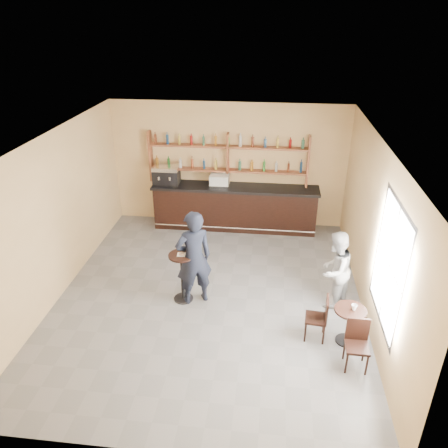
# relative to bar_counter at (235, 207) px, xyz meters

# --- Properties ---
(floor) EXTENTS (7.00, 7.00, 0.00)m
(floor) POSITION_rel_bar_counter_xyz_m (-0.21, -3.15, -0.58)
(floor) COLOR slate
(floor) RESTS_ON ground
(ceiling) EXTENTS (7.00, 7.00, 0.00)m
(ceiling) POSITION_rel_bar_counter_xyz_m (-0.21, -3.15, 2.62)
(ceiling) COLOR white
(ceiling) RESTS_ON wall_back
(wall_back) EXTENTS (7.00, 0.00, 7.00)m
(wall_back) POSITION_rel_bar_counter_xyz_m (-0.21, 0.35, 1.02)
(wall_back) COLOR #DAB47C
(wall_back) RESTS_ON floor
(wall_front) EXTENTS (7.00, 0.00, 7.00)m
(wall_front) POSITION_rel_bar_counter_xyz_m (-0.21, -6.65, 1.02)
(wall_front) COLOR #DAB47C
(wall_front) RESTS_ON floor
(wall_left) EXTENTS (0.00, 7.00, 7.00)m
(wall_left) POSITION_rel_bar_counter_xyz_m (-3.21, -3.15, 1.02)
(wall_left) COLOR #DAB47C
(wall_left) RESTS_ON floor
(wall_right) EXTENTS (0.00, 7.00, 7.00)m
(wall_right) POSITION_rel_bar_counter_xyz_m (2.79, -3.15, 1.02)
(wall_right) COLOR #DAB47C
(wall_right) RESTS_ON floor
(window_pane) EXTENTS (0.00, 2.00, 2.00)m
(window_pane) POSITION_rel_bar_counter_xyz_m (2.78, -4.35, 1.12)
(window_pane) COLOR white
(window_pane) RESTS_ON wall_right
(window_frame) EXTENTS (0.04, 1.70, 2.10)m
(window_frame) POSITION_rel_bar_counter_xyz_m (2.77, -4.35, 1.12)
(window_frame) COLOR black
(window_frame) RESTS_ON wall_right
(shelf_unit) EXTENTS (4.00, 0.26, 1.40)m
(shelf_unit) POSITION_rel_bar_counter_xyz_m (-0.21, 0.22, 1.23)
(shelf_unit) COLOR brown
(shelf_unit) RESTS_ON wall_back
(liquor_bottles) EXTENTS (3.68, 0.10, 1.00)m
(liquor_bottles) POSITION_rel_bar_counter_xyz_m (-0.21, 0.22, 1.40)
(liquor_bottles) COLOR #8C5919
(liquor_bottles) RESTS_ON shelf_unit
(bar_counter) EXTENTS (4.25, 0.83, 1.15)m
(bar_counter) POSITION_rel_bar_counter_xyz_m (0.00, 0.00, 0.00)
(bar_counter) COLOR black
(bar_counter) RESTS_ON floor
(espresso_machine) EXTENTS (0.66, 0.42, 0.47)m
(espresso_machine) POSITION_rel_bar_counter_xyz_m (-1.77, 0.00, 0.81)
(espresso_machine) COLOR black
(espresso_machine) RESTS_ON bar_counter
(pastry_case) EXTENTS (0.56, 0.48, 0.30)m
(pastry_case) POSITION_rel_bar_counter_xyz_m (-0.40, 0.00, 0.72)
(pastry_case) COLOR silver
(pastry_case) RESTS_ON bar_counter
(pedestal_table) EXTENTS (0.51, 0.51, 1.03)m
(pedestal_table) POSITION_rel_bar_counter_xyz_m (-0.72, -3.30, -0.06)
(pedestal_table) COLOR black
(pedestal_table) RESTS_ON floor
(napkin) EXTENTS (0.17, 0.17, 0.00)m
(napkin) POSITION_rel_bar_counter_xyz_m (-0.72, -3.30, 0.46)
(napkin) COLOR white
(napkin) RESTS_ON pedestal_table
(donut) EXTENTS (0.12, 0.12, 0.04)m
(donut) POSITION_rel_bar_counter_xyz_m (-0.71, -3.31, 0.48)
(donut) COLOR #CB7D4A
(donut) RESTS_ON napkin
(cup_pedestal) EXTENTS (0.16, 0.16, 0.10)m
(cup_pedestal) POSITION_rel_bar_counter_xyz_m (-0.58, -3.20, 0.51)
(cup_pedestal) COLOR white
(cup_pedestal) RESTS_ON pedestal_table
(man_main) EXTENTS (0.85, 0.75, 1.95)m
(man_main) POSITION_rel_bar_counter_xyz_m (-0.48, -3.31, 0.40)
(man_main) COLOR black
(man_main) RESTS_ON floor
(cafe_table) EXTENTS (0.55, 0.55, 0.69)m
(cafe_table) POSITION_rel_bar_counter_xyz_m (2.35, -4.19, -0.23)
(cafe_table) COLOR black
(cafe_table) RESTS_ON floor
(cup_cafe) EXTENTS (0.11, 0.11, 0.09)m
(cup_cafe) POSITION_rel_bar_counter_xyz_m (2.40, -4.19, 0.16)
(cup_cafe) COLOR white
(cup_cafe) RESTS_ON cafe_table
(chair_west) EXTENTS (0.40, 0.40, 0.84)m
(chair_west) POSITION_rel_bar_counter_xyz_m (1.80, -4.14, -0.15)
(chair_west) COLOR black
(chair_west) RESTS_ON floor
(chair_south) EXTENTS (0.37, 0.37, 0.85)m
(chair_south) POSITION_rel_bar_counter_xyz_m (2.40, -4.79, -0.15)
(chair_south) COLOR black
(chair_south) RESTS_ON floor
(patron_second) EXTENTS (0.92, 0.96, 1.57)m
(patron_second) POSITION_rel_bar_counter_xyz_m (2.19, -3.11, 0.21)
(patron_second) COLOR #ADAFB3
(patron_second) RESTS_ON floor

